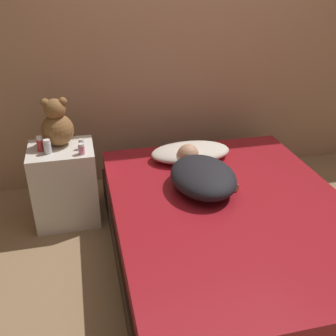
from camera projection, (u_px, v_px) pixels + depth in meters
name	position (u px, v px, depth m)	size (l,w,h in m)	color
ground_plane	(229.00, 254.00, 2.68)	(12.00, 12.00, 0.00)	#937551
wall_back	(184.00, 27.00, 3.17)	(8.00, 0.06, 2.60)	tan
bed	(231.00, 230.00, 2.59)	(1.52, 1.98, 0.40)	#2D2319
nightstand	(65.00, 184.00, 2.93)	(0.46, 0.40, 0.60)	silver
pillow	(191.00, 152.00, 3.05)	(0.62, 0.36, 0.11)	beige
person_lying	(202.00, 175.00, 2.66)	(0.44, 0.73, 0.18)	black
teddy_bear	(57.00, 125.00, 2.77)	(0.23, 0.23, 0.35)	brown
bottle_red	(40.00, 144.00, 2.72)	(0.04, 0.04, 0.11)	#B72D2D
bottle_pink	(81.00, 149.00, 2.69)	(0.04, 0.04, 0.08)	pink
bottle_clear	(47.00, 147.00, 2.69)	(0.05, 0.05, 0.10)	silver
bottle_blue	(81.00, 144.00, 2.76)	(0.03, 0.03, 0.07)	#3866B2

